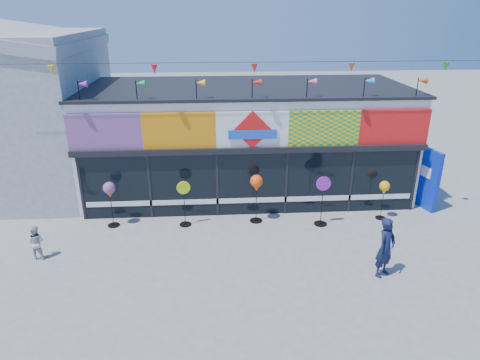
{
  "coord_description": "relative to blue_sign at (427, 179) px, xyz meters",
  "views": [
    {
      "loc": [
        -1.31,
        -10.21,
        6.81
      ],
      "look_at": [
        -0.5,
        2.0,
        1.88
      ],
      "focal_mm": 32.0,
      "sensor_mm": 36.0,
      "label": 1
    }
  ],
  "objects": [
    {
      "name": "ground",
      "position": [
        -6.36,
        -3.59,
        -1.11
      ],
      "size": [
        80.0,
        80.0,
        0.0
      ],
      "primitive_type": "plane",
      "color": "slate",
      "rests_on": "ground"
    },
    {
      "name": "kite_shop",
      "position": [
        -6.36,
        2.35,
        0.94
      ],
      "size": [
        16.0,
        5.7,
        5.31
      ],
      "color": "white",
      "rests_on": "ground"
    },
    {
      "name": "blue_sign",
      "position": [
        0.0,
        0.0,
        0.0
      ],
      "size": [
        0.43,
        1.11,
        2.21
      ],
      "rotation": [
        0.0,
        0.0,
        0.24
      ],
      "color": "#0C2ABB",
      "rests_on": "ground"
    },
    {
      "name": "spinner_0",
      "position": [
        -11.08,
        -0.75,
        0.15
      ],
      "size": [
        0.4,
        0.4,
        1.58
      ],
      "color": "black",
      "rests_on": "ground"
    },
    {
      "name": "spinner_1",
      "position": [
        -8.67,
        -0.85,
        -0.27
      ],
      "size": [
        0.44,
        0.4,
        1.59
      ],
      "color": "black",
      "rests_on": "ground"
    },
    {
      "name": "spinner_2",
      "position": [
        -6.25,
        -0.73,
        0.25
      ],
      "size": [
        0.43,
        0.43,
        1.7
      ],
      "color": "black",
      "rests_on": "ground"
    },
    {
      "name": "spinner_3",
      "position": [
        -4.09,
        -1.11,
        -0.19
      ],
      "size": [
        0.49,
        0.44,
        1.73
      ],
      "color": "black",
      "rests_on": "ground"
    },
    {
      "name": "spinner_4",
      "position": [
        -1.89,
        -0.81,
        0.01
      ],
      "size": [
        0.35,
        0.35,
        1.4
      ],
      "color": "black",
      "rests_on": "ground"
    },
    {
      "name": "adult_man",
      "position": [
        -3.11,
        -4.14,
        -0.25
      ],
      "size": [
        0.75,
        0.7,
        1.71
      ],
      "primitive_type": "imported",
      "rotation": [
        0.0,
        0.0,
        0.64
      ],
      "color": "#12183A",
      "rests_on": "ground"
    },
    {
      "name": "child",
      "position": [
        -12.86,
        -2.64,
        -0.59
      ],
      "size": [
        0.53,
        0.34,
        1.04
      ],
      "primitive_type": "imported",
      "rotation": [
        0.0,
        0.0,
        3.05
      ],
      "color": "silver",
      "rests_on": "ground"
    }
  ]
}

